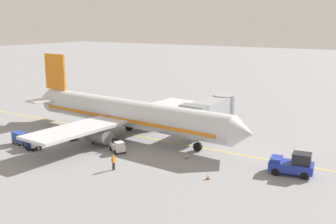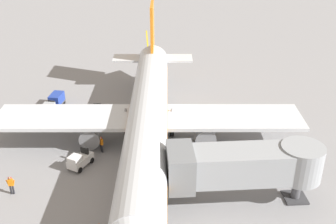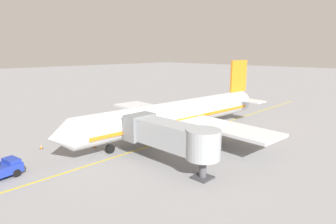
{
  "view_description": "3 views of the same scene",
  "coord_description": "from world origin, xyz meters",
  "px_view_note": "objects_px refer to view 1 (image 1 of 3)",
  "views": [
    {
      "loc": [
        44.27,
        35.09,
        15.53
      ],
      "look_at": [
        -0.65,
        6.7,
        3.83
      ],
      "focal_mm": 44.14,
      "sensor_mm": 36.0,
      "label": 1
    },
    {
      "loc": [
        1.26,
        35.84,
        21.35
      ],
      "look_at": [
        -1.13,
        1.78,
        3.97
      ],
      "focal_mm": 43.97,
      "sensor_mm": 36.0,
      "label": 2
    },
    {
      "loc": [
        -26.48,
        31.0,
        12.18
      ],
      "look_at": [
        2.43,
        1.31,
        3.3
      ],
      "focal_mm": 30.42,
      "sensor_mm": 36.0,
      "label": 3
    }
  ],
  "objects_px": {
    "jet_bridge": "(211,110)",
    "baggage_cart_front": "(33,142)",
    "baggage_cart_second_in_train": "(20,137)",
    "parked_airliner": "(127,114)",
    "ground_crew_loader": "(112,138)",
    "ground_crew_wing_walker": "(93,137)",
    "pushback_tractor": "(293,164)",
    "ground_crew_marshaller": "(113,161)",
    "safety_cone_nose_left": "(208,176)",
    "baggage_tug_lead": "(118,146)",
    "baggage_tug_trailing": "(69,134)",
    "safety_cone_nose_right": "(186,156)",
    "baggage_tug_spare": "(30,143)"
  },
  "relations": [
    {
      "from": "safety_cone_nose_left",
      "to": "pushback_tractor",
      "type": "bearing_deg",
      "value": 130.73
    },
    {
      "from": "jet_bridge",
      "to": "baggage_cart_second_in_train",
      "type": "relative_size",
      "value": 4.05
    },
    {
      "from": "ground_crew_marshaller",
      "to": "safety_cone_nose_left",
      "type": "relative_size",
      "value": 2.86
    },
    {
      "from": "baggage_cart_second_in_train",
      "to": "safety_cone_nose_left",
      "type": "height_order",
      "value": "baggage_cart_second_in_train"
    },
    {
      "from": "parked_airliner",
      "to": "ground_crew_loader",
      "type": "height_order",
      "value": "parked_airliner"
    },
    {
      "from": "baggage_tug_lead",
      "to": "baggage_tug_spare",
      "type": "distance_m",
      "value": 11.22
    },
    {
      "from": "ground_crew_marshaller",
      "to": "safety_cone_nose_left",
      "type": "bearing_deg",
      "value": 107.26
    },
    {
      "from": "baggage_cart_second_in_train",
      "to": "safety_cone_nose_left",
      "type": "relative_size",
      "value": 5.05
    },
    {
      "from": "jet_bridge",
      "to": "baggage_tug_trailing",
      "type": "relative_size",
      "value": 4.8
    },
    {
      "from": "baggage_tug_spare",
      "to": "ground_crew_wing_walker",
      "type": "distance_m",
      "value": 7.74
    },
    {
      "from": "pushback_tractor",
      "to": "ground_crew_marshaller",
      "type": "relative_size",
      "value": 2.78
    },
    {
      "from": "parked_airliner",
      "to": "ground_crew_wing_walker",
      "type": "relative_size",
      "value": 22.1
    },
    {
      "from": "pushback_tractor",
      "to": "baggage_tug_trailing",
      "type": "distance_m",
      "value": 29.27
    },
    {
      "from": "jet_bridge",
      "to": "pushback_tractor",
      "type": "relative_size",
      "value": 2.57
    },
    {
      "from": "pushback_tractor",
      "to": "baggage_tug_lead",
      "type": "distance_m",
      "value": 20.43
    },
    {
      "from": "ground_crew_marshaller",
      "to": "parked_airliner",
      "type": "bearing_deg",
      "value": -148.44
    },
    {
      "from": "baggage_tug_trailing",
      "to": "baggage_tug_spare",
      "type": "bearing_deg",
      "value": -11.76
    },
    {
      "from": "parked_airliner",
      "to": "baggage_tug_spare",
      "type": "height_order",
      "value": "parked_airliner"
    },
    {
      "from": "parked_airliner",
      "to": "jet_bridge",
      "type": "relative_size",
      "value": 3.1
    },
    {
      "from": "ground_crew_wing_walker",
      "to": "safety_cone_nose_left",
      "type": "bearing_deg",
      "value": 80.75
    },
    {
      "from": "ground_crew_loader",
      "to": "ground_crew_marshaller",
      "type": "height_order",
      "value": "same"
    },
    {
      "from": "baggage_tug_lead",
      "to": "baggage_tug_spare",
      "type": "height_order",
      "value": "same"
    },
    {
      "from": "pushback_tractor",
      "to": "baggage_cart_front",
      "type": "relative_size",
      "value": 1.58
    },
    {
      "from": "jet_bridge",
      "to": "baggage_cart_second_in_train",
      "type": "bearing_deg",
      "value": -46.45
    },
    {
      "from": "baggage_tug_spare",
      "to": "baggage_cart_front",
      "type": "xyz_separation_m",
      "value": [
        -0.01,
        0.51,
        0.24
      ]
    },
    {
      "from": "jet_bridge",
      "to": "ground_crew_marshaller",
      "type": "distance_m",
      "value": 18.82
    },
    {
      "from": "baggage_cart_second_in_train",
      "to": "safety_cone_nose_right",
      "type": "xyz_separation_m",
      "value": [
        -6.53,
        20.98,
        -0.66
      ]
    },
    {
      "from": "baggage_tug_trailing",
      "to": "safety_cone_nose_left",
      "type": "relative_size",
      "value": 4.25
    },
    {
      "from": "ground_crew_marshaller",
      "to": "safety_cone_nose_right",
      "type": "bearing_deg",
      "value": 147.97
    },
    {
      "from": "jet_bridge",
      "to": "ground_crew_wing_walker",
      "type": "relative_size",
      "value": 7.13
    },
    {
      "from": "baggage_tug_lead",
      "to": "jet_bridge",
      "type": "bearing_deg",
      "value": 156.8
    },
    {
      "from": "baggage_cart_front",
      "to": "ground_crew_marshaller",
      "type": "distance_m",
      "value": 13.24
    },
    {
      "from": "jet_bridge",
      "to": "ground_crew_wing_walker",
      "type": "height_order",
      "value": "jet_bridge"
    },
    {
      "from": "baggage_tug_lead",
      "to": "safety_cone_nose_left",
      "type": "relative_size",
      "value": 4.68
    },
    {
      "from": "parked_airliner",
      "to": "pushback_tractor",
      "type": "distance_m",
      "value": 23.73
    },
    {
      "from": "jet_bridge",
      "to": "baggage_cart_front",
      "type": "height_order",
      "value": "jet_bridge"
    },
    {
      "from": "baggage_tug_lead",
      "to": "ground_crew_marshaller",
      "type": "height_order",
      "value": "ground_crew_marshaller"
    },
    {
      "from": "pushback_tractor",
      "to": "baggage_cart_front",
      "type": "xyz_separation_m",
      "value": [
        8.47,
        -29.75,
        -0.15
      ]
    },
    {
      "from": "baggage_tug_trailing",
      "to": "ground_crew_wing_walker",
      "type": "xyz_separation_m",
      "value": [
        -0.07,
        4.23,
        0.24
      ]
    },
    {
      "from": "ground_crew_loader",
      "to": "safety_cone_nose_right",
      "type": "relative_size",
      "value": 2.86
    },
    {
      "from": "jet_bridge",
      "to": "safety_cone_nose_left",
      "type": "xyz_separation_m",
      "value": [
        15.51,
        7.51,
        -3.16
      ]
    },
    {
      "from": "baggage_tug_lead",
      "to": "safety_cone_nose_right",
      "type": "height_order",
      "value": "baggage_tug_lead"
    },
    {
      "from": "baggage_cart_second_in_train",
      "to": "ground_crew_marshaller",
      "type": "height_order",
      "value": "ground_crew_marshaller"
    },
    {
      "from": "pushback_tractor",
      "to": "baggage_cart_second_in_train",
      "type": "relative_size",
      "value": 1.58
    },
    {
      "from": "baggage_tug_lead",
      "to": "ground_crew_loader",
      "type": "height_order",
      "value": "ground_crew_loader"
    },
    {
      "from": "parked_airliner",
      "to": "baggage_tug_lead",
      "type": "height_order",
      "value": "parked_airliner"
    },
    {
      "from": "baggage_tug_trailing",
      "to": "baggage_tug_spare",
      "type": "relative_size",
      "value": 0.9
    },
    {
      "from": "ground_crew_wing_walker",
      "to": "pushback_tractor",
      "type": "bearing_deg",
      "value": 96.68
    },
    {
      "from": "baggage_tug_trailing",
      "to": "safety_cone_nose_right",
      "type": "xyz_separation_m",
      "value": [
        -1.56,
        17.26,
        -0.42
      ]
    },
    {
      "from": "parked_airliner",
      "to": "jet_bridge",
      "type": "height_order",
      "value": "parked_airliner"
    }
  ]
}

